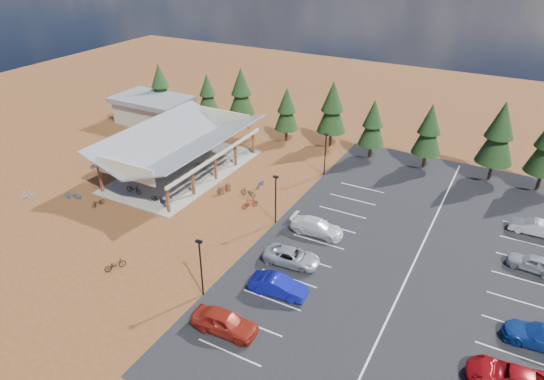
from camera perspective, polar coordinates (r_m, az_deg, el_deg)
The scene contains 41 objects.
ground at distance 48.18m, azimuth -5.97°, elevation -3.49°, with size 140.00×140.00×0.00m, color brown.
asphalt_lot at distance 44.60m, azimuth 16.67°, elevation -7.55°, with size 27.00×44.00×0.04m, color black.
concrete_pad at distance 58.41m, azimuth -10.30°, elevation 2.25°, with size 10.60×18.60×0.10m, color gray.
bike_pavilion at distance 56.88m, azimuth -10.63°, elevation 5.67°, with size 11.65×19.40×4.97m.
outbuilding at distance 73.95m, azimuth -13.86°, elevation 9.18°, with size 11.00×7.00×3.90m.
lamp_post_0 at distance 37.40m, azimuth -8.38°, elevation -8.64°, with size 0.50×0.25×5.14m.
lamp_post_1 at distance 45.86m, azimuth 0.43°, elevation -0.77°, with size 0.50×0.25×5.14m.
lamp_post_2 at distance 55.64m, azimuth 6.29°, elevation 4.52°, with size 0.50×0.25×5.14m.
trash_bin_0 at distance 52.54m, azimuth -6.01°, elevation -0.04°, with size 0.60×0.60×0.90m, color #50371C.
trash_bin_1 at distance 53.15m, azimuth -5.20°, elevation 0.36°, with size 0.60×0.60×0.90m, color #50371C.
pine_0 at distance 75.85m, azimuth -13.02°, elevation 12.03°, with size 3.43×3.43×8.00m.
pine_1 at distance 72.32m, azimuth -7.60°, elevation 11.25°, with size 3.05×3.05×7.10m.
pine_2 at distance 69.30m, azimuth -3.64°, elevation 11.50°, with size 3.71×3.71×8.64m.
pine_3 at distance 64.33m, azimuth 1.74°, elevation 9.51°, with size 3.19×3.19×7.44m.
pine_4 at distance 62.85m, azimuth 7.12°, elevation 9.64°, with size 3.77×3.77×8.77m.
pine_5 at distance 60.47m, azimuth 11.79°, elevation 7.72°, with size 3.23×3.23×7.52m.
pine_6 at distance 59.27m, azimuth 18.01°, elevation 6.79°, with size 3.43×3.43×8.00m.
pine_7 at distance 58.65m, azimuth 25.19°, elevation 6.07°, with size 4.00×4.00×9.33m.
bike_0 at distance 54.31m, azimuth -15.96°, elevation 0.12°, with size 0.66×1.91×1.00m, color black.
bike_1 at distance 58.66m, azimuth -12.43°, elevation 2.70°, with size 0.43×1.51×0.91m, color gray.
bike_2 at distance 61.15m, azimuth -11.02°, elevation 3.88°, with size 0.53×1.53×0.80m, color #214396.
bike_3 at distance 63.00m, azimuth -8.30°, elevation 4.92°, with size 0.43×1.54×0.92m, color maroon.
bike_4 at distance 51.90m, azimuth -13.31°, elevation -0.95°, with size 0.61×1.75×0.92m, color black.
bike_5 at distance 55.62m, azimuth -9.71°, elevation 1.55°, with size 0.47×1.65×0.99m, color gray.
bike_6 at distance 58.36m, azimuth -8.47°, elevation 2.95°, with size 0.61×1.75×0.92m, color navy.
bike_7 at distance 62.46m, azimuth -4.74°, elevation 4.96°, with size 0.47×1.67×1.00m, color maroon.
bike_8 at distance 53.14m, azimuth -19.78°, elevation -1.41°, with size 0.54×1.55×0.82m, color black.
bike_9 at distance 57.52m, azimuth -26.89°, elevation -0.51°, with size 0.45×1.61×0.97m, color #989CA1.
bike_10 at distance 55.47m, azimuth -22.39°, elevation -0.57°, with size 0.60×1.73×0.91m, color #104694.
bike_12 at distance 43.17m, azimuth -17.98°, elevation -8.34°, with size 0.65×1.86×0.97m, color black.
bike_14 at distance 53.62m, azimuth -1.36°, elevation 0.73°, with size 0.59×1.69×0.89m, color navy.
bike_15 at distance 49.66m, azimuth -2.61°, elevation -1.57°, with size 0.51×1.82×1.09m, color maroon.
bike_16 at distance 51.89m, azimuth -2.85°, elevation -0.27°, with size 0.63×1.81×0.95m, color black.
car_0 at distance 35.56m, azimuth -5.57°, elevation -15.20°, with size 1.96×4.86×1.66m, color maroon.
car_1 at distance 38.48m, azimuth 0.77°, elevation -11.20°, with size 1.60×4.58×1.51m, color #0F1493.
car_2 at distance 41.64m, azimuth 2.36°, elevation -7.85°, with size 2.24×4.86×1.35m, color #9DA0A5.
car_3 at distance 45.59m, azimuth 5.30°, elevation -4.33°, with size 2.05×5.04×1.46m, color white.
car_6 at distance 35.43m, azimuth 26.33°, elevation -19.24°, with size 2.46×5.33×1.48m, color #9C0C13.
car_7 at distance 39.18m, azimuth 29.33°, elevation -14.80°, with size 2.13×5.24×1.52m, color navy.
car_8 at distance 46.37m, azimuth 28.37°, elevation -7.55°, with size 1.62×4.04×1.38m, color #9BA0A4.
car_9 at distance 51.62m, azimuth 28.40°, elevation -3.85°, with size 1.46×4.20×1.38m, color silver.
Camera 1 is at (23.84, -33.36, 25.29)m, focal length 32.00 mm.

